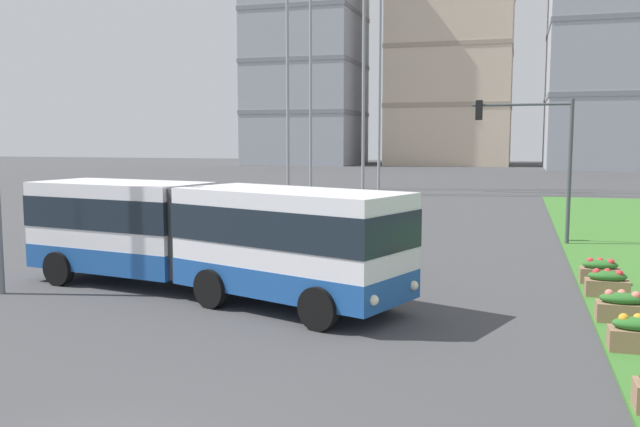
# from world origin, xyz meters

# --- Properties ---
(articulated_bus) EXTENTS (11.94, 5.45, 3.00)m
(articulated_bus) POSITION_xyz_m (-3.03, 10.08, 1.65)
(articulated_bus) COLOR white
(articulated_bus) RESTS_ON ground
(car_maroon_sedan) EXTENTS (4.51, 2.26, 1.58)m
(car_maroon_sedan) POSITION_xyz_m (-6.04, 19.60, 0.75)
(car_maroon_sedan) COLOR maroon
(car_maroon_sedan) RESTS_ON ground
(flower_planter_2) EXTENTS (1.10, 0.56, 0.74)m
(flower_planter_2) POSITION_xyz_m (7.54, 7.70, 0.43)
(flower_planter_2) COLOR #937051
(flower_planter_2) RESTS_ON grass_median
(flower_planter_3) EXTENTS (1.10, 0.56, 0.74)m
(flower_planter_3) POSITION_xyz_m (7.54, 9.94, 0.43)
(flower_planter_3) COLOR #937051
(flower_planter_3) RESTS_ON grass_median
(flower_planter_4) EXTENTS (1.10, 0.56, 0.74)m
(flower_planter_4) POSITION_xyz_m (7.54, 12.59, 0.43)
(flower_planter_4) COLOR #937051
(flower_planter_4) RESTS_ON grass_median
(flower_planter_5) EXTENTS (1.10, 0.56, 0.74)m
(flower_planter_5) POSITION_xyz_m (7.54, 14.29, 0.43)
(flower_planter_5) COLOR #937051
(flower_planter_5) RESTS_ON grass_median
(traffic_light_far_right) EXTENTS (3.97, 0.28, 5.85)m
(traffic_light_far_right) POSITION_xyz_m (5.83, 22.00, 4.04)
(traffic_light_far_right) COLOR #474C51
(traffic_light_far_right) RESTS_ON ground
(apartment_tower_west) EXTENTS (17.98, 18.24, 41.34)m
(apartment_tower_west) POSITION_xyz_m (-30.00, 104.49, 20.69)
(apartment_tower_west) COLOR #9EA3AD
(apartment_tower_west) RESTS_ON ground
(apartment_tower_westcentre) EXTENTS (19.87, 17.78, 37.14)m
(apartment_tower_westcentre) POSITION_xyz_m (-6.05, 108.76, 18.59)
(apartment_tower_westcentre) COLOR #C6B299
(apartment_tower_westcentre) RESTS_ON ground
(apartment_tower_centre) EXTENTS (20.61, 18.23, 39.25)m
(apartment_tower_centre) POSITION_xyz_m (19.06, 97.77, 19.64)
(apartment_tower_centre) COLOR #9EA3AD
(apartment_tower_centre) RESTS_ON ground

